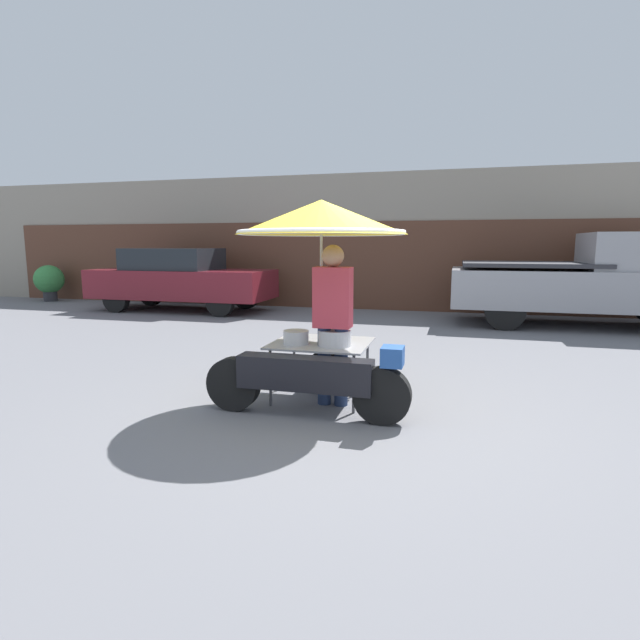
# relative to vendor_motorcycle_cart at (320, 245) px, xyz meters

# --- Properties ---
(ground_plane) EXTENTS (36.00, 36.00, 0.00)m
(ground_plane) POSITION_rel_vendor_motorcycle_cart_xyz_m (0.29, -0.38, -1.66)
(ground_plane) COLOR slate
(shopfront_building) EXTENTS (28.00, 2.06, 3.45)m
(shopfront_building) POSITION_rel_vendor_motorcycle_cart_xyz_m (0.29, 8.69, 0.06)
(shopfront_building) COLOR gray
(shopfront_building) RESTS_ON ground
(vendor_motorcycle_cart) EXTENTS (2.05, 1.79, 2.12)m
(vendor_motorcycle_cart) POSITION_rel_vendor_motorcycle_cart_xyz_m (0.00, 0.00, 0.00)
(vendor_motorcycle_cart) COLOR black
(vendor_motorcycle_cart) RESTS_ON ground
(vendor_person) EXTENTS (0.38, 0.22, 1.66)m
(vendor_person) POSITION_rel_vendor_motorcycle_cart_xyz_m (0.17, -0.10, -0.72)
(vendor_person) COLOR navy
(vendor_person) RESTS_ON ground
(parked_car) EXTENTS (4.55, 1.72, 1.57)m
(parked_car) POSITION_rel_vendor_motorcycle_cart_xyz_m (-5.36, 6.18, -0.85)
(parked_car) COLOR black
(parked_car) RESTS_ON ground
(pickup_truck) EXTENTS (5.18, 1.88, 1.89)m
(pickup_truck) POSITION_rel_vendor_motorcycle_cart_xyz_m (4.00, 6.08, -0.73)
(pickup_truck) COLOR black
(pickup_truck) RESTS_ON ground
(potted_plant) EXTENTS (0.83, 0.83, 1.06)m
(potted_plant) POSITION_rel_vendor_motorcycle_cart_xyz_m (-10.22, 7.04, -1.05)
(potted_plant) COLOR #2D2D33
(potted_plant) RESTS_ON ground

